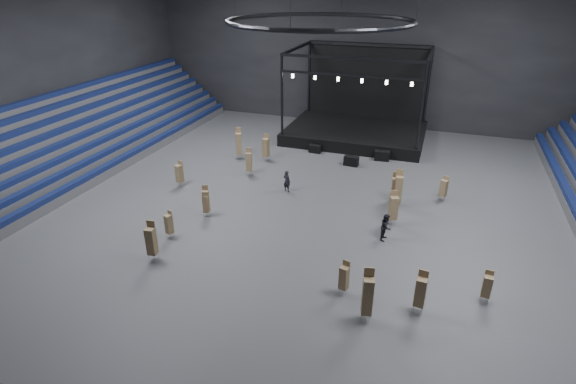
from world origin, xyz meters
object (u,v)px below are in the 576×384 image
(stage, at_px, (357,123))
(chair_stack_10, at_px, (344,277))
(chair_stack_3, at_px, (239,143))
(chair_stack_5, at_px, (368,295))
(flight_case_mid, at_px, (351,161))
(flight_case_right, at_px, (382,156))
(chair_stack_2, at_px, (444,188))
(chair_stack_9, at_px, (206,200))
(flight_case_left, at_px, (315,149))
(chair_stack_0, at_px, (249,161))
(chair_stack_1, at_px, (487,286))
(chair_stack_13, at_px, (169,224))
(chair_stack_7, at_px, (421,291))
(crew_member, at_px, (386,227))
(chair_stack_6, at_px, (206,203))
(chair_stack_14, at_px, (398,188))
(chair_stack_8, at_px, (266,147))
(chair_stack_15, at_px, (151,240))
(chair_stack_12, at_px, (179,173))
(chair_stack_4, at_px, (395,188))
(man_center, at_px, (287,181))
(chair_stack_11, at_px, (393,207))

(stage, xyz_separation_m, chair_stack_10, (4.56, -26.57, -0.36))
(chair_stack_3, height_order, chair_stack_5, chair_stack_5)
(chair_stack_10, bearing_deg, flight_case_mid, 115.97)
(stage, bearing_deg, flight_case_right, -59.33)
(chair_stack_2, relative_size, chair_stack_9, 0.85)
(flight_case_left, distance_m, chair_stack_0, 8.17)
(flight_case_mid, bearing_deg, flight_case_left, 152.54)
(chair_stack_1, xyz_separation_m, chair_stack_13, (-19.32, 0.19, 0.02))
(chair_stack_5, relative_size, chair_stack_7, 1.24)
(chair_stack_9, distance_m, crew_member, 12.67)
(stage, xyz_separation_m, crew_member, (5.91, -20.14, -0.53))
(chair_stack_1, distance_m, chair_stack_13, 19.32)
(chair_stack_6, xyz_separation_m, chair_stack_14, (12.74, 6.01, 0.47))
(chair_stack_8, relative_size, chair_stack_9, 1.10)
(chair_stack_10, relative_size, chair_stack_15, 0.79)
(chair_stack_5, distance_m, chair_stack_12, 20.38)
(flight_case_right, relative_size, chair_stack_3, 0.46)
(flight_case_right, height_order, chair_stack_15, chair_stack_15)
(chair_stack_4, height_order, chair_stack_15, chair_stack_15)
(chair_stack_15, height_order, man_center, chair_stack_15)
(chair_stack_11, bearing_deg, flight_case_right, 78.54)
(stage, distance_m, chair_stack_14, 16.29)
(flight_case_right, relative_size, chair_stack_9, 0.59)
(chair_stack_7, height_order, crew_member, chair_stack_7)
(chair_stack_9, height_order, chair_stack_12, chair_stack_9)
(stage, xyz_separation_m, chair_stack_13, (-7.55, -24.58, -0.41))
(chair_stack_9, relative_size, man_center, 1.31)
(chair_stack_15, bearing_deg, chair_stack_4, 36.20)
(chair_stack_14, bearing_deg, chair_stack_1, -69.66)
(chair_stack_10, xyz_separation_m, crew_member, (1.35, 6.43, -0.17))
(chair_stack_0, distance_m, crew_member, 14.38)
(chair_stack_14, bearing_deg, chair_stack_12, 176.99)
(chair_stack_0, height_order, chair_stack_2, chair_stack_0)
(chair_stack_7, height_order, chair_stack_10, chair_stack_7)
(chair_stack_0, xyz_separation_m, chair_stack_3, (-2.47, 3.31, 0.25))
(chair_stack_14, bearing_deg, chair_stack_10, -107.79)
(chair_stack_8, height_order, chair_stack_11, chair_stack_8)
(flight_case_right, distance_m, chair_stack_3, 13.47)
(chair_stack_3, height_order, chair_stack_9, chair_stack_3)
(chair_stack_1, bearing_deg, chair_stack_9, 172.37)
(chair_stack_3, distance_m, chair_stack_4, 15.75)
(flight_case_right, distance_m, chair_stack_7, 21.20)
(stage, bearing_deg, chair_stack_3, -132.63)
(flight_case_mid, height_order, chair_stack_9, chair_stack_9)
(flight_case_mid, bearing_deg, flight_case_right, 41.61)
(chair_stack_10, bearing_deg, chair_stack_15, -161.76)
(chair_stack_8, bearing_deg, chair_stack_10, -48.01)
(flight_case_left, relative_size, chair_stack_13, 0.58)
(stage, xyz_separation_m, chair_stack_3, (-9.23, -10.02, 0.07))
(chair_stack_4, relative_size, chair_stack_13, 1.28)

